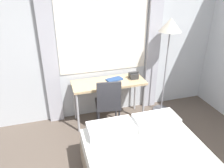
{
  "coord_description": "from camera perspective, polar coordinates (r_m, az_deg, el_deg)",
  "views": [
    {
      "loc": [
        -0.73,
        -0.89,
        2.32
      ],
      "look_at": [
        0.1,
        1.92,
        0.91
      ],
      "focal_mm": 35.0,
      "sensor_mm": 36.0,
      "label": 1
    }
  ],
  "objects": [
    {
      "name": "telephone",
      "position": [
        3.8,
        5.64,
        2.21
      ],
      "size": [
        0.17,
        0.14,
        0.12
      ],
      "color": "#2D2D2D",
      "rests_on": "desk"
    },
    {
      "name": "desk_chair",
      "position": [
        3.57,
        -1.01,
        -4.69
      ],
      "size": [
        0.45,
        0.45,
        0.92
      ],
      "rotation": [
        0.0,
        0.0,
        -0.15
      ],
      "color": "#333338",
      "rests_on": "ground_plane"
    },
    {
      "name": "book",
      "position": [
        3.74,
        0.62,
        1.24
      ],
      "size": [
        0.3,
        0.2,
        0.02
      ],
      "rotation": [
        0.0,
        0.0,
        0.24
      ],
      "color": "navy",
      "rests_on": "desk"
    },
    {
      "name": "standing_lamp",
      "position": [
        3.83,
        14.81,
        12.45
      ],
      "size": [
        0.38,
        0.38,
        1.76
      ],
      "color": "#4C4C51",
      "rests_on": "ground_plane"
    },
    {
      "name": "desk",
      "position": [
        3.71,
        -0.86,
        -0.39
      ],
      "size": [
        1.24,
        0.48,
        0.76
      ],
      "color": "tan",
      "rests_on": "ground_plane"
    },
    {
      "name": "wall_back_with_window",
      "position": [
        3.73,
        -4.47,
        10.66
      ],
      "size": [
        5.56,
        0.13,
        2.7
      ],
      "color": "silver",
      "rests_on": "ground_plane"
    }
  ]
}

